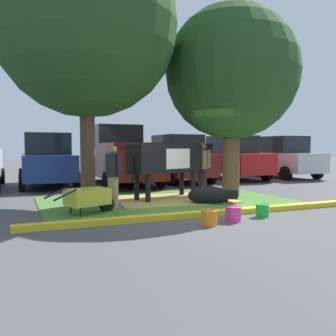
{
  "coord_description": "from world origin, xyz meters",
  "views": [
    {
      "loc": [
        -3.95,
        -7.77,
        1.51
      ],
      "look_at": [
        0.11,
        1.98,
        0.9
      ],
      "focal_mm": 39.17,
      "sensor_mm": 36.0,
      "label": 1
    }
  ],
  "objects_px": {
    "sedan_silver": "(281,157)",
    "person_handler": "(113,175)",
    "shade_tree_right": "(232,73)",
    "wheelbarrow": "(88,197)",
    "cow_holstein": "(169,159)",
    "pickup_truck_maroon": "(122,157)",
    "bucket_pink": "(233,214)",
    "sedan_red": "(177,159)",
    "shade_tree_left": "(86,26)",
    "person_visitor_near": "(203,167)",
    "bucket_orange": "(209,217)",
    "calf_lying": "(210,196)",
    "hatchback_white": "(232,158)",
    "bucket_green": "(262,210)",
    "sedan_blue": "(47,161)"
  },
  "relations": [
    {
      "from": "shade_tree_right",
      "to": "shade_tree_left",
      "type": "bearing_deg",
      "value": 179.24
    },
    {
      "from": "person_handler",
      "to": "wheelbarrow",
      "type": "xyz_separation_m",
      "value": [
        -0.7,
        -0.54,
        -0.44
      ]
    },
    {
      "from": "wheelbarrow",
      "to": "sedan_blue",
      "type": "xyz_separation_m",
      "value": [
        -0.39,
        6.46,
        0.6
      ]
    },
    {
      "from": "person_visitor_near",
      "to": "bucket_pink",
      "type": "bearing_deg",
      "value": -109.02
    },
    {
      "from": "sedan_silver",
      "to": "wheelbarrow",
      "type": "bearing_deg",
      "value": -149.26
    },
    {
      "from": "cow_holstein",
      "to": "pickup_truck_maroon",
      "type": "relative_size",
      "value": 0.56
    },
    {
      "from": "sedan_blue",
      "to": "bucket_orange",
      "type": "bearing_deg",
      "value": -74.77
    },
    {
      "from": "bucket_orange",
      "to": "calf_lying",
      "type": "bearing_deg",
      "value": 60.52
    },
    {
      "from": "bucket_orange",
      "to": "bucket_green",
      "type": "height_order",
      "value": "bucket_orange"
    },
    {
      "from": "bucket_pink",
      "to": "sedan_red",
      "type": "xyz_separation_m",
      "value": [
        2.41,
        8.21,
        0.82
      ]
    },
    {
      "from": "bucket_pink",
      "to": "wheelbarrow",
      "type": "bearing_deg",
      "value": 143.0
    },
    {
      "from": "sedan_blue",
      "to": "pickup_truck_maroon",
      "type": "height_order",
      "value": "pickup_truck_maroon"
    },
    {
      "from": "bucket_pink",
      "to": "pickup_truck_maroon",
      "type": "xyz_separation_m",
      "value": [
        -0.09,
        8.13,
        0.95
      ]
    },
    {
      "from": "person_handler",
      "to": "bucket_green",
      "type": "relative_size",
      "value": 5.12
    },
    {
      "from": "bucket_orange",
      "to": "hatchback_white",
      "type": "bearing_deg",
      "value": 55.26
    },
    {
      "from": "bucket_orange",
      "to": "sedan_silver",
      "type": "xyz_separation_m",
      "value": [
        8.68,
        8.37,
        0.83
      ]
    },
    {
      "from": "wheelbarrow",
      "to": "bucket_orange",
      "type": "xyz_separation_m",
      "value": [
        1.93,
        -2.06,
        -0.23
      ]
    },
    {
      "from": "sedan_blue",
      "to": "bucket_pink",
      "type": "bearing_deg",
      "value": -70.65
    },
    {
      "from": "shade_tree_right",
      "to": "bucket_pink",
      "type": "bearing_deg",
      "value": -121.46
    },
    {
      "from": "calf_lying",
      "to": "bucket_green",
      "type": "height_order",
      "value": "calf_lying"
    },
    {
      "from": "sedan_red",
      "to": "person_visitor_near",
      "type": "bearing_deg",
      "value": -104.0
    },
    {
      "from": "pickup_truck_maroon",
      "to": "sedan_red",
      "type": "xyz_separation_m",
      "value": [
        2.49,
        0.08,
        -0.13
      ]
    },
    {
      "from": "hatchback_white",
      "to": "shade_tree_left",
      "type": "bearing_deg",
      "value": -145.92
    },
    {
      "from": "calf_lying",
      "to": "person_handler",
      "type": "height_order",
      "value": "person_handler"
    },
    {
      "from": "sedan_red",
      "to": "bucket_orange",
      "type": "bearing_deg",
      "value": -109.97
    },
    {
      "from": "wheelbarrow",
      "to": "bucket_pink",
      "type": "relative_size",
      "value": 4.7
    },
    {
      "from": "person_handler",
      "to": "bucket_orange",
      "type": "relative_size",
      "value": 4.66
    },
    {
      "from": "person_visitor_near",
      "to": "bucket_pink",
      "type": "xyz_separation_m",
      "value": [
        -1.3,
        -3.79,
        -0.72
      ]
    },
    {
      "from": "person_visitor_near",
      "to": "shade_tree_left",
      "type": "bearing_deg",
      "value": -171.53
    },
    {
      "from": "cow_holstein",
      "to": "bucket_green",
      "type": "relative_size",
      "value": 10.07
    },
    {
      "from": "shade_tree_right",
      "to": "bucket_orange",
      "type": "xyz_separation_m",
      "value": [
        -2.58,
        -3.32,
        -3.54
      ]
    },
    {
      "from": "shade_tree_left",
      "to": "bucket_green",
      "type": "xyz_separation_m",
      "value": [
        3.18,
        -3.05,
        -4.43
      ]
    },
    {
      "from": "sedan_red",
      "to": "sedan_silver",
      "type": "bearing_deg",
      "value": 0.27
    },
    {
      "from": "bucket_orange",
      "to": "sedan_blue",
      "type": "relative_size",
      "value": 0.07
    },
    {
      "from": "sedan_red",
      "to": "pickup_truck_maroon",
      "type": "bearing_deg",
      "value": -178.27
    },
    {
      "from": "shade_tree_left",
      "to": "sedan_silver",
      "type": "xyz_separation_m",
      "value": [
        10.38,
        4.99,
        -3.59
      ]
    },
    {
      "from": "hatchback_white",
      "to": "bucket_pink",
      "type": "bearing_deg",
      "value": -122.22
    },
    {
      "from": "cow_holstein",
      "to": "sedan_red",
      "type": "bearing_deg",
      "value": 63.47
    },
    {
      "from": "wheelbarrow",
      "to": "sedan_red",
      "type": "xyz_separation_m",
      "value": [
        4.96,
        6.28,
        0.6
      ]
    },
    {
      "from": "person_visitor_near",
      "to": "hatchback_white",
      "type": "relative_size",
      "value": 0.37
    },
    {
      "from": "shade_tree_left",
      "to": "calf_lying",
      "type": "bearing_deg",
      "value": -21.16
    },
    {
      "from": "shade_tree_left",
      "to": "person_visitor_near",
      "type": "xyz_separation_m",
      "value": [
        3.63,
        0.54,
        -3.69
      ]
    },
    {
      "from": "pickup_truck_maroon",
      "to": "hatchback_white",
      "type": "relative_size",
      "value": 1.23
    },
    {
      "from": "shade_tree_left",
      "to": "person_handler",
      "type": "xyz_separation_m",
      "value": [
        0.47,
        -0.78,
        -3.75
      ]
    },
    {
      "from": "shade_tree_right",
      "to": "wheelbarrow",
      "type": "xyz_separation_m",
      "value": [
        -4.51,
        -1.26,
        -3.31
      ]
    },
    {
      "from": "person_handler",
      "to": "cow_holstein",
      "type": "bearing_deg",
      "value": 27.03
    },
    {
      "from": "sedan_silver",
      "to": "person_handler",
      "type": "bearing_deg",
      "value": -149.8
    },
    {
      "from": "wheelbarrow",
      "to": "pickup_truck_maroon",
      "type": "xyz_separation_m",
      "value": [
        2.47,
        6.21,
        0.73
      ]
    },
    {
      "from": "calf_lying",
      "to": "pickup_truck_maroon",
      "type": "distance_m",
      "value": 6.14
    },
    {
      "from": "shade_tree_left",
      "to": "bucket_orange",
      "type": "height_order",
      "value": "shade_tree_left"
    }
  ]
}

